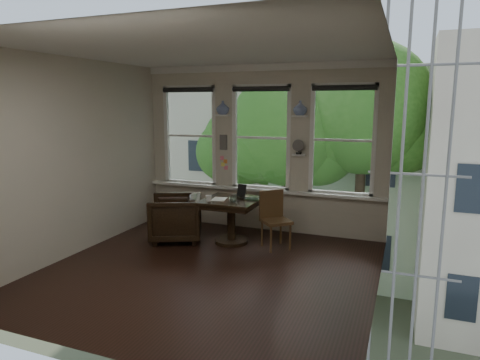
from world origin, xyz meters
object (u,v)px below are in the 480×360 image
at_px(side_chair_right, 276,221).
at_px(mug, 209,198).
at_px(armchair_left, 175,218).
at_px(table, 231,221).
at_px(laptop, 250,200).

relative_size(side_chair_right, mug, 8.88).
relative_size(armchair_left, side_chair_right, 0.93).
xyz_separation_m(table, mug, (-0.28, -0.27, 0.42)).
xyz_separation_m(armchair_left, laptop, (1.26, 0.26, 0.37)).
distance_m(side_chair_right, mug, 1.15).
height_order(laptop, mug, mug).
bearing_deg(mug, table, 43.57).
xyz_separation_m(table, laptop, (0.31, 0.03, 0.39)).
height_order(side_chair_right, mug, side_chair_right).
bearing_deg(table, armchair_left, -166.62).
relative_size(table, laptop, 2.66).
bearing_deg(table, laptop, 6.38).
xyz_separation_m(side_chair_right, mug, (-1.06, -0.28, 0.34)).
xyz_separation_m(side_chair_right, laptop, (-0.47, 0.03, 0.30)).
bearing_deg(laptop, mug, -150.04).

